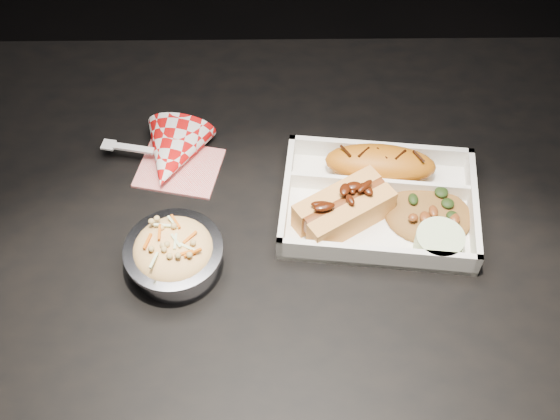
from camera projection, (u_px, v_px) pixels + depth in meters
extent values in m
cube|color=black|center=(283.00, 248.00, 0.91)|extent=(1.20, 0.80, 0.03)
cylinder|color=black|center=(8.00, 211.00, 1.42)|extent=(0.05, 0.05, 0.72)
cylinder|color=black|center=(550.00, 207.00, 1.42)|extent=(0.05, 0.05, 0.72)
cube|color=white|center=(377.00, 209.00, 0.92)|extent=(0.27, 0.21, 0.01)
cube|color=white|center=(380.00, 153.00, 0.96)|extent=(0.25, 0.04, 0.04)
cube|color=white|center=(377.00, 257.00, 0.86)|extent=(0.25, 0.04, 0.04)
cube|color=white|center=(286.00, 195.00, 0.92)|extent=(0.03, 0.18, 0.04)
cube|color=white|center=(473.00, 210.00, 0.91)|extent=(0.03, 0.18, 0.04)
cube|color=white|center=(379.00, 188.00, 0.93)|extent=(0.23, 0.03, 0.03)
ellipsoid|color=#C16813|center=(380.00, 164.00, 0.94)|extent=(0.15, 0.08, 0.04)
cube|color=#E79E4E|center=(352.00, 219.00, 0.88)|extent=(0.12, 0.09, 0.04)
cube|color=#E79E4E|center=(336.00, 201.00, 0.90)|extent=(0.12, 0.09, 0.04)
cylinder|color=brown|center=(344.00, 206.00, 0.89)|extent=(0.12, 0.09, 0.03)
ellipsoid|color=brown|center=(430.00, 210.00, 0.90)|extent=(0.12, 0.11, 0.03)
cylinder|color=beige|center=(439.00, 243.00, 0.87)|extent=(0.06, 0.06, 0.03)
cylinder|color=silver|center=(175.00, 258.00, 0.86)|extent=(0.11, 0.11, 0.04)
cylinder|color=silver|center=(173.00, 250.00, 0.84)|extent=(0.12, 0.12, 0.01)
ellipsoid|color=beige|center=(173.00, 250.00, 0.84)|extent=(0.10, 0.10, 0.04)
cube|color=red|center=(180.00, 168.00, 0.97)|extent=(0.13, 0.11, 0.00)
cone|color=red|center=(171.00, 155.00, 0.96)|extent=(0.12, 0.13, 0.10)
cube|color=white|center=(133.00, 148.00, 0.97)|extent=(0.06, 0.02, 0.00)
cube|color=white|center=(109.00, 145.00, 0.97)|extent=(0.02, 0.02, 0.00)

